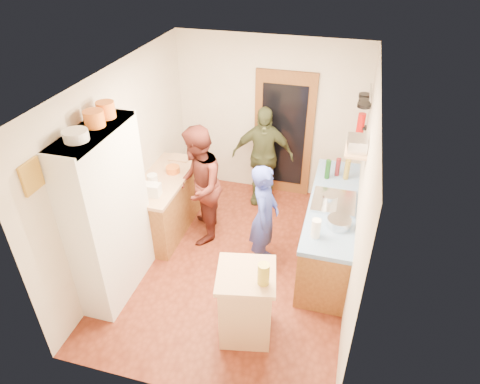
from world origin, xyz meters
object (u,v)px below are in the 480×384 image
at_px(right_counter_base, 330,230).
at_px(person_back, 263,156).
at_px(person_left, 201,184).
at_px(person_hob, 266,218).
at_px(hutch_body, 109,216).
at_px(island_base, 246,305).

bearing_deg(right_counter_base, person_back, 137.69).
relative_size(right_counter_base, person_left, 1.25).
bearing_deg(person_left, right_counter_base, 75.95).
xyz_separation_m(right_counter_base, person_left, (-1.83, -0.04, 0.46)).
relative_size(right_counter_base, person_back, 1.33).
bearing_deg(person_left, person_back, 134.70).
height_order(right_counter_base, person_hob, person_hob).
relative_size(hutch_body, person_left, 1.25).
bearing_deg(hutch_body, right_counter_base, 27.47).
distance_m(island_base, person_left, 1.94).
bearing_deg(island_base, person_back, 98.92).
bearing_deg(person_back, hutch_body, -129.21).
relative_size(island_base, person_hob, 0.57).
xyz_separation_m(hutch_body, person_hob, (1.69, 0.90, -0.35)).
bearing_deg(person_back, island_base, -91.39).
bearing_deg(hutch_body, person_hob, 28.00).
bearing_deg(person_hob, person_left, 68.69).
bearing_deg(person_back, person_left, -130.40).
distance_m(island_base, person_hob, 1.24).
bearing_deg(person_back, person_hob, -86.07).
distance_m(right_counter_base, island_base, 1.77).
distance_m(hutch_body, person_back, 2.73).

